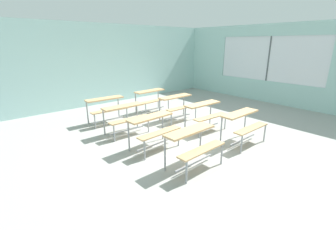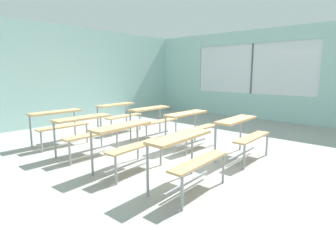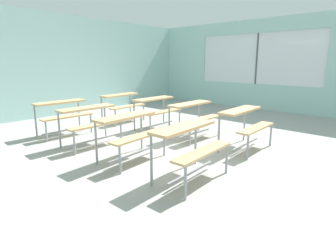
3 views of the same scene
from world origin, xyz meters
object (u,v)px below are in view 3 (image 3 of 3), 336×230
(desk_bench_r0c1, at_px, (245,119))
(desk_bench_r1c1, at_px, (194,112))
(desk_bench_r2c0, at_px, (90,117))
(desk_bench_r3c0, at_px, (63,110))
(desk_bench_r1c0, at_px, (130,127))
(desk_bench_r2c1, at_px, (157,106))
(desk_bench_r3c1, at_px, (122,101))
(desk_bench_r0c0, at_px, (190,140))

(desk_bench_r0c1, distance_m, desk_bench_r1c1, 1.15)
(desk_bench_r2c0, xyz_separation_m, desk_bench_r3c0, (0.02, 1.12, 0.00))
(desk_bench_r1c1, bearing_deg, desk_bench_r1c0, -177.58)
(desk_bench_r0c1, height_order, desk_bench_r2c1, same)
(desk_bench_r2c1, bearing_deg, desk_bench_r3c0, 148.17)
(desk_bench_r2c1, bearing_deg, desk_bench_r3c1, 94.90)
(desk_bench_r1c0, height_order, desk_bench_r3c0, same)
(desk_bench_r2c0, bearing_deg, desk_bench_r1c1, -32.74)
(desk_bench_r3c1, bearing_deg, desk_bench_r1c0, -128.10)
(desk_bench_r1c0, xyz_separation_m, desk_bench_r2c1, (1.79, 1.14, 0.00))
(desk_bench_r0c0, xyz_separation_m, desk_bench_r2c1, (1.73, 2.31, 0.00))
(desk_bench_r0c0, xyz_separation_m, desk_bench_r3c1, (1.65, 3.52, 0.00))
(desk_bench_r1c0, bearing_deg, desk_bench_r2c1, 29.72)
(desk_bench_r2c1, bearing_deg, desk_bench_r2c0, 179.81)
(desk_bench_r2c1, relative_size, desk_bench_r3c1, 0.99)
(desk_bench_r0c1, height_order, desk_bench_r1c0, same)
(desk_bench_r1c1, bearing_deg, desk_bench_r3c0, 129.48)
(desk_bench_r2c0, xyz_separation_m, desk_bench_r2c1, (1.80, -0.05, 0.00))
(desk_bench_r1c1, xyz_separation_m, desk_bench_r2c0, (-1.76, 1.19, 0.00))
(desk_bench_r1c0, relative_size, desk_bench_r2c0, 1.01)
(desk_bench_r3c0, bearing_deg, desk_bench_r1c0, -87.77)
(desk_bench_r0c0, height_order, desk_bench_r0c1, same)
(desk_bench_r2c0, height_order, desk_bench_r2c1, same)
(desk_bench_r1c0, bearing_deg, desk_bench_r2c0, 87.53)
(desk_bench_r0c1, xyz_separation_m, desk_bench_r2c0, (-1.78, 2.34, 0.00))
(desk_bench_r0c0, distance_m, desk_bench_r2c0, 2.35)
(desk_bench_r0c1, xyz_separation_m, desk_bench_r3c0, (-1.76, 3.46, 0.00))
(desk_bench_r0c0, height_order, desk_bench_r3c1, same)
(desk_bench_r0c1, relative_size, desk_bench_r3c0, 0.98)
(desk_bench_r0c1, xyz_separation_m, desk_bench_r3c1, (-0.05, 3.51, 0.00))
(desk_bench_r0c0, height_order, desk_bench_r1c1, same)
(desk_bench_r0c0, distance_m, desk_bench_r1c0, 1.17)
(desk_bench_r1c1, bearing_deg, desk_bench_r0c1, -86.83)
(desk_bench_r1c0, bearing_deg, desk_bench_r1c1, -2.83)
(desk_bench_r2c0, distance_m, desk_bench_r2c1, 1.80)
(desk_bench_r0c1, bearing_deg, desk_bench_r2c0, 127.25)
(desk_bench_r0c1, distance_m, desk_bench_r1c0, 2.11)
(desk_bench_r1c0, distance_m, desk_bench_r3c0, 2.31)
(desk_bench_r0c1, distance_m, desk_bench_r3c0, 3.88)
(desk_bench_r1c0, relative_size, desk_bench_r2c1, 1.01)
(desk_bench_r2c0, xyz_separation_m, desk_bench_r3c1, (1.72, 1.17, 0.00))
(desk_bench_r0c1, bearing_deg, desk_bench_r0c0, -179.51)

